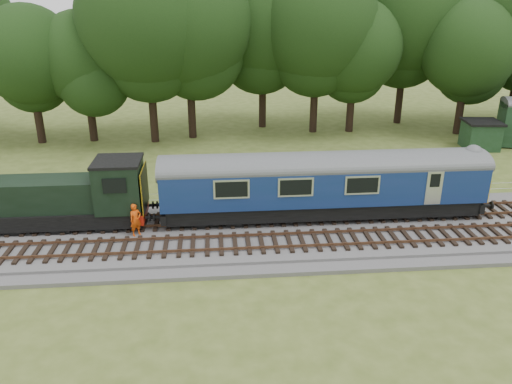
{
  "coord_description": "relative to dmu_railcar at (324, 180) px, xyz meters",
  "views": [
    {
      "loc": [
        -3.68,
        -24.32,
        12.23
      ],
      "look_at": [
        -1.45,
        1.4,
        2.0
      ],
      "focal_mm": 35.0,
      "sensor_mm": 36.0,
      "label": 1
    }
  ],
  "objects": [
    {
      "name": "shunter_loco",
      "position": [
        -13.93,
        0.0,
        -0.63
      ],
      "size": [
        8.91,
        2.6,
        3.38
      ],
      "color": "black",
      "rests_on": "ground"
    },
    {
      "name": "ballast",
      "position": [
        -2.35,
        -1.4,
        -2.43
      ],
      "size": [
        70.0,
        7.0,
        0.35
      ],
      "primitive_type": "cube",
      "color": "#4C4C4F",
      "rests_on": "ground"
    },
    {
      "name": "dmu_railcar",
      "position": [
        0.0,
        0.0,
        0.0
      ],
      "size": [
        18.05,
        2.86,
        3.88
      ],
      "color": "black",
      "rests_on": "ground"
    },
    {
      "name": "tree_line",
      "position": [
        -2.35,
        20.6,
        -2.61
      ],
      "size": [
        70.0,
        8.0,
        18.0
      ],
      "primitive_type": null,
      "color": "black",
      "rests_on": "ground"
    },
    {
      "name": "shed",
      "position": [
        16.52,
        13.57,
        -1.4
      ],
      "size": [
        3.23,
        3.23,
        2.38
      ],
      "rotation": [
        0.0,
        0.0,
        -0.12
      ],
      "color": "#18361A",
      "rests_on": "ground"
    },
    {
      "name": "track_south",
      "position": [
        -2.35,
        -3.0,
        -2.19
      ],
      "size": [
        67.2,
        2.4,
        0.21
      ],
      "color": "black",
      "rests_on": "ballast"
    },
    {
      "name": "fence",
      "position": [
        -2.35,
        3.1,
        -2.61
      ],
      "size": [
        64.0,
        0.12,
        1.0
      ],
      "primitive_type": null,
      "color": "#6B6054",
      "rests_on": "ground"
    },
    {
      "name": "worker",
      "position": [
        -10.28,
        -1.48,
        -1.37
      ],
      "size": [
        0.77,
        0.73,
        1.77
      ],
      "primitive_type": "imported",
      "rotation": [
        0.0,
        0.0,
        0.66
      ],
      "color": "#EA4D0C",
      "rests_on": "ballast"
    },
    {
      "name": "ground",
      "position": [
        -2.35,
        -1.4,
        -2.61
      ],
      "size": [
        120.0,
        120.0,
        0.0
      ],
      "primitive_type": "plane",
      "color": "#4A5A21",
      "rests_on": "ground"
    },
    {
      "name": "track_north",
      "position": [
        -2.35,
        -0.0,
        -2.19
      ],
      "size": [
        67.2,
        2.4,
        0.21
      ],
      "color": "black",
      "rests_on": "ballast"
    }
  ]
}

